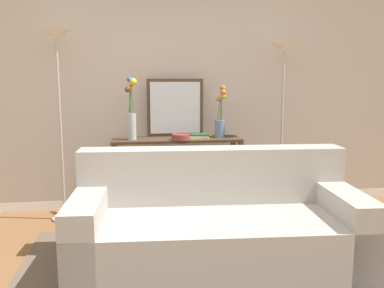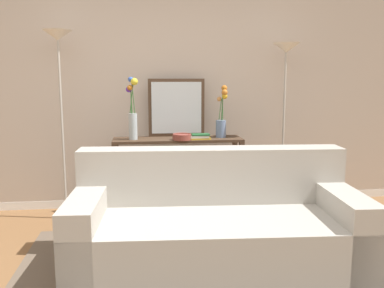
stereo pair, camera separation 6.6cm
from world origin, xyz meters
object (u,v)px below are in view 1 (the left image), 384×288
console_table (177,161)px  floor_lamp_left (58,73)px  couch (216,225)px  vase_short_flowers (220,118)px  vase_tall_flowers (131,113)px  book_stack (199,137)px  wall_mirror (175,108)px  fruit_bowl (181,137)px  floor_lamp_right (283,80)px  book_row_under_console (139,209)px

console_table → floor_lamp_left: bearing=-177.5°
couch → vase_short_flowers: bearing=77.0°
vase_tall_flowers → book_stack: vase_tall_flowers is taller
floor_lamp_left → wall_mirror: (1.18, 0.21, -0.37)m
couch → fruit_bowl: fruit_bowl is taller
book_stack → couch: bearing=-92.1°
console_table → floor_lamp_right: bearing=-2.5°
vase_tall_flowers → book_stack: bearing=-6.1°
couch → fruit_bowl: size_ratio=11.50×
vase_tall_flowers → vase_short_flowers: 0.95m
couch → vase_tall_flowers: (-0.65, 1.25, 0.79)m
vase_tall_flowers → floor_lamp_left: bearing=-178.2°
wall_mirror → vase_short_flowers: 0.51m
vase_short_flowers → book_row_under_console: vase_short_flowers is taller
floor_lamp_right → book_row_under_console: bearing=178.1°
couch → floor_lamp_right: (0.97, 1.22, 1.12)m
vase_short_flowers → book_stack: bearing=-154.9°
book_stack → console_table: bearing=155.2°
book_row_under_console → vase_tall_flowers: bearing=-151.8°
couch → book_row_under_console: 1.43m
console_table → vase_tall_flowers: vase_tall_flowers is taller
wall_mirror → book_stack: size_ratio=2.81×
couch → wall_mirror: bearing=97.0°
floor_lamp_left → floor_lamp_right: size_ratio=1.06×
console_table → floor_lamp_right: 1.43m
floor_lamp_right → fruit_bowl: (-1.11, -0.07, -0.58)m
book_stack → vase_short_flowers: bearing=25.1°
vase_tall_flowers → wall_mirror: bearing=21.3°
vase_short_flowers → console_table: bearing=-177.9°
couch → floor_lamp_right: size_ratio=1.24×
floor_lamp_left → book_row_under_console: bearing=3.8°
console_table → fruit_bowl: (0.03, -0.12, 0.28)m
floor_lamp_left → wall_mirror: size_ratio=3.06×
book_row_under_console → console_table: bearing=-0.0°
wall_mirror → fruit_bowl: wall_mirror is taller
vase_short_flowers → fruit_bowl: vase_short_flowers is taller
fruit_bowl → book_row_under_console: (-0.45, 0.12, -0.80)m
vase_tall_flowers → book_stack: size_ratio=2.90×
couch → vase_tall_flowers: bearing=117.5°
book_row_under_console → floor_lamp_right: bearing=-1.9°
floor_lamp_right → book_row_under_console: 2.08m
couch → fruit_bowl: bearing=97.2°
console_table → floor_lamp_right: floor_lamp_right is taller
couch → console_table: couch is taller
couch → floor_lamp_right: bearing=51.7°
console_table → wall_mirror: size_ratio=2.18×
vase_short_flowers → book_row_under_console: (-0.90, -0.02, -0.98)m
floor_lamp_left → book_stack: bearing=-2.1°
vase_tall_flowers → console_table: bearing=3.4°
book_row_under_console → couch: bearing=-64.9°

